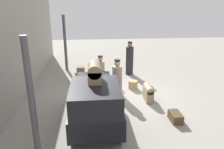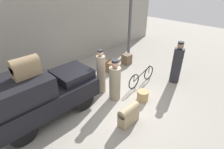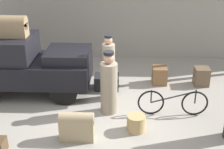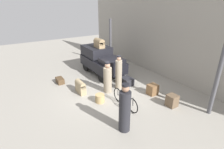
{
  "view_description": "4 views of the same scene",
  "coord_description": "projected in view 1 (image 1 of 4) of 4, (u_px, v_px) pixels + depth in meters",
  "views": [
    {
      "loc": [
        -8.78,
        1.06,
        4.02
      ],
      "look_at": [
        0.2,
        0.2,
        0.95
      ],
      "focal_mm": 35.0,
      "sensor_mm": 36.0,
      "label": 1
    },
    {
      "loc": [
        -3.93,
        -3.86,
        4.18
      ],
      "look_at": [
        0.2,
        0.2,
        0.95
      ],
      "focal_mm": 28.0,
      "sensor_mm": 36.0,
      "label": 2
    },
    {
      "loc": [
        0.48,
        -7.04,
        4.16
      ],
      "look_at": [
        0.2,
        0.2,
        0.95
      ],
      "focal_mm": 50.0,
      "sensor_mm": 36.0,
      "label": 3
    },
    {
      "loc": [
        7.07,
        -4.26,
        4.4
      ],
      "look_at": [
        0.2,
        0.2,
        0.95
      ],
      "focal_mm": 28.0,
      "sensor_mm": 36.0,
      "label": 4
    }
  ],
  "objects": [
    {
      "name": "suitcase_tan_flat",
      "position": [
        148.0,
        92.0,
        9.17
      ],
      "size": [
        0.76,
        0.3,
        0.67
      ],
      "color": "#9E8966",
      "rests_on": "ground"
    },
    {
      "name": "bicycle",
      "position": [
        115.0,
        76.0,
        11.21
      ],
      "size": [
        1.77,
        0.04,
        0.71
      ],
      "color": "black",
      "rests_on": "ground"
    },
    {
      "name": "suitcase_small_leather",
      "position": [
        81.0,
        71.0,
        12.12
      ],
      "size": [
        0.43,
        0.43,
        0.55
      ],
      "color": "brown",
      "rests_on": "ground"
    },
    {
      "name": "porter_standing_middle",
      "position": [
        130.0,
        60.0,
        12.28
      ],
      "size": [
        0.42,
        0.42,
        1.88
      ],
      "color": "#232328",
      "rests_on": "ground"
    },
    {
      "name": "porter_lifting_near_truck",
      "position": [
        117.0,
        79.0,
        9.55
      ],
      "size": [
        0.43,
        0.43,
        1.65
      ],
      "color": "gray",
      "rests_on": "ground"
    },
    {
      "name": "truck",
      "position": [
        95.0,
        101.0,
        7.1
      ],
      "size": [
        3.43,
        1.57,
        1.68
      ],
      "color": "black",
      "rests_on": "ground"
    },
    {
      "name": "porter_carrying_trunk",
      "position": [
        101.0,
        78.0,
        9.41
      ],
      "size": [
        0.35,
        0.35,
        1.84
      ],
      "color": "gray",
      "rests_on": "ground"
    },
    {
      "name": "trunk_wicker_pale",
      "position": [
        87.0,
        93.0,
        9.47
      ],
      "size": [
        0.71,
        0.54,
        0.42
      ],
      "color": "#232328",
      "rests_on": "ground"
    },
    {
      "name": "trunk_on_truck_roof",
      "position": [
        94.0,
        72.0,
        6.59
      ],
      "size": [
        0.76,
        0.41,
        0.58
      ],
      "color": "#937A56",
      "rests_on": "truck"
    },
    {
      "name": "canopy_pillar_left",
      "position": [
        32.0,
        101.0,
        5.43
      ],
      "size": [
        0.17,
        0.17,
        3.28
      ],
      "color": "#4C4C51",
      "rests_on": "ground"
    },
    {
      "name": "wicker_basket",
      "position": [
        133.0,
        85.0,
        10.43
      ],
      "size": [
        0.43,
        0.43,
        0.39
      ],
      "color": "tan",
      "rests_on": "ground"
    },
    {
      "name": "trunk_large_brown",
      "position": [
        175.0,
        117.0,
        7.63
      ],
      "size": [
        0.63,
        0.36,
        0.31
      ],
      "color": "#4C3823",
      "rests_on": "ground"
    },
    {
      "name": "trunk_umber_medium",
      "position": [
        79.0,
        79.0,
        10.93
      ],
      "size": [
        0.44,
        0.47,
        0.53
      ],
      "color": "brown",
      "rests_on": "ground"
    },
    {
      "name": "canopy_pillar_right",
      "position": [
        65.0,
        43.0,
        12.77
      ],
      "size": [
        0.17,
        0.17,
        3.28
      ],
      "color": "#4C4C51",
      "rests_on": "ground"
    },
    {
      "name": "station_building_facade",
      "position": [
        14.0,
        48.0,
        8.57
      ],
      "size": [
        16.0,
        0.15,
        4.5
      ],
      "color": "gray",
      "rests_on": "ground"
    },
    {
      "name": "ground_plane",
      "position": [
        117.0,
        96.0,
        9.66
      ],
      "size": [
        30.0,
        30.0,
        0.0
      ],
      "primitive_type": "plane",
      "color": "gray"
    }
  ]
}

